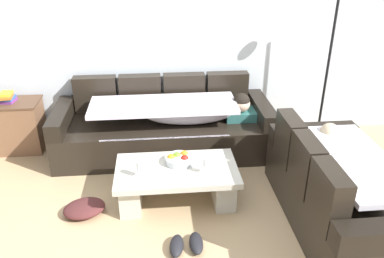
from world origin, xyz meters
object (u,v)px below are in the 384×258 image
(wine_glass_near_left, at_px, (140,166))
(crumpled_garment, at_px, (84,208))
(book_stack_on_cabinet, at_px, (7,98))
(side_cabinet, at_px, (13,126))
(wine_glass_near_right, at_px, (206,163))
(open_magazine, at_px, (194,161))
(floor_lamp, at_px, (326,60))
(pair_of_shoes, at_px, (186,245))
(couch_near_window, at_px, (340,191))
(coffee_table, at_px, (177,180))
(fruit_bowl, at_px, (179,159))
(couch_along_wall, at_px, (168,127))

(wine_glass_near_left, height_order, crumpled_garment, wine_glass_near_left)
(book_stack_on_cabinet, relative_size, crumpled_garment, 0.54)
(book_stack_on_cabinet, bearing_deg, side_cabinet, -125.38)
(wine_glass_near_right, height_order, open_magazine, wine_glass_near_right)
(floor_lamp, bearing_deg, pair_of_shoes, -135.75)
(couch_near_window, xyz_separation_m, wine_glass_near_right, (-1.19, 0.35, 0.16))
(couch_near_window, bearing_deg, coffee_table, 72.25)
(floor_lamp, bearing_deg, crumpled_garment, -156.65)
(side_cabinet, height_order, pair_of_shoes, side_cabinet)
(open_magazine, bearing_deg, fruit_bowl, 179.27)
(floor_lamp, height_order, pair_of_shoes, floor_lamp)
(floor_lamp, bearing_deg, coffee_table, -150.32)
(couch_near_window, bearing_deg, book_stack_on_cabinet, 63.09)
(open_magazine, bearing_deg, wine_glass_near_right, -73.69)
(coffee_table, distance_m, open_magazine, 0.26)
(couch_along_wall, xyz_separation_m, couch_near_window, (1.51, -1.51, 0.01))
(wine_glass_near_left, relative_size, side_cabinet, 0.23)
(pair_of_shoes, distance_m, crumpled_garment, 1.10)
(wine_glass_near_right, bearing_deg, couch_along_wall, 105.68)
(open_magazine, bearing_deg, pair_of_shoes, -106.10)
(wine_glass_near_right, distance_m, floor_lamp, 2.05)
(fruit_bowl, relative_size, wine_glass_near_left, 1.69)
(wine_glass_near_right, xyz_separation_m, pair_of_shoes, (-0.24, -0.59, -0.45))
(wine_glass_near_right, distance_m, crumpled_garment, 1.26)
(coffee_table, distance_m, pair_of_shoes, 0.74)
(fruit_bowl, relative_size, floor_lamp, 0.14)
(couch_near_window, relative_size, open_magazine, 6.36)
(coffee_table, xyz_separation_m, floor_lamp, (1.84, 1.05, 0.88))
(side_cabinet, bearing_deg, floor_lamp, -3.18)
(pair_of_shoes, relative_size, crumpled_garment, 0.77)
(couch_along_wall, xyz_separation_m, pair_of_shoes, (0.08, -1.75, -0.28))
(open_magazine, relative_size, book_stack_on_cabinet, 1.29)
(couch_near_window, xyz_separation_m, fruit_bowl, (-1.43, 0.57, 0.09))
(pair_of_shoes, bearing_deg, couch_near_window, 9.55)
(side_cabinet, bearing_deg, wine_glass_near_left, -40.83)
(pair_of_shoes, xyz_separation_m, crumpled_garment, (-0.94, 0.57, 0.01))
(book_stack_on_cabinet, height_order, crumpled_garment, book_stack_on_cabinet)
(fruit_bowl, distance_m, open_magazine, 0.15)
(wine_glass_near_left, height_order, book_stack_on_cabinet, book_stack_on_cabinet)
(fruit_bowl, distance_m, side_cabinet, 2.30)
(wine_glass_near_left, height_order, pair_of_shoes, wine_glass_near_left)
(fruit_bowl, bearing_deg, book_stack_on_cabinet, 149.56)
(fruit_bowl, bearing_deg, wine_glass_near_right, -41.54)
(couch_along_wall, bearing_deg, book_stack_on_cabinet, 173.21)
(couch_along_wall, bearing_deg, crumpled_garment, -126.26)
(wine_glass_near_right, relative_size, book_stack_on_cabinet, 0.76)
(wine_glass_near_left, bearing_deg, floor_lamp, 28.15)
(fruit_bowl, relative_size, open_magazine, 1.00)
(couch_along_wall, xyz_separation_m, wine_glass_near_left, (-0.30, -1.16, 0.17))
(couch_near_window, distance_m, side_cabinet, 3.83)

